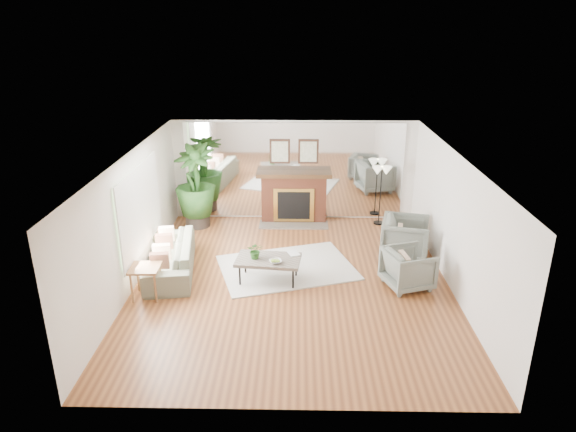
{
  "coord_description": "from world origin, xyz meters",
  "views": [
    {
      "loc": [
        0.09,
        -8.84,
        4.76
      ],
      "look_at": [
        -0.09,
        0.6,
        1.14
      ],
      "focal_mm": 32.0,
      "sensor_mm": 36.0,
      "label": 1
    }
  ],
  "objects_px": {
    "floor_lamp": "(382,175)",
    "fireplace": "(294,196)",
    "sofa": "(170,257)",
    "armchair_back": "(405,238)",
    "armchair_front": "(408,268)",
    "coffee_table": "(268,260)",
    "potted_ficus": "(195,184)",
    "side_table": "(145,272)"
  },
  "relations": [
    {
      "from": "fireplace",
      "to": "side_table",
      "type": "xyz_separation_m",
      "value": [
        -2.65,
        -3.87,
        -0.15
      ]
    },
    {
      "from": "fireplace",
      "to": "side_table",
      "type": "bearing_deg",
      "value": -124.38
    },
    {
      "from": "floor_lamp",
      "to": "fireplace",
      "type": "bearing_deg",
      "value": 175.71
    },
    {
      "from": "armchair_back",
      "to": "floor_lamp",
      "type": "distance_m",
      "value": 2.12
    },
    {
      "from": "armchair_front",
      "to": "floor_lamp",
      "type": "relative_size",
      "value": 0.57
    },
    {
      "from": "armchair_back",
      "to": "fireplace",
      "type": "bearing_deg",
      "value": 61.96
    },
    {
      "from": "side_table",
      "to": "fireplace",
      "type": "bearing_deg",
      "value": 55.62
    },
    {
      "from": "armchair_front",
      "to": "sofa",
      "type": "bearing_deg",
      "value": 65.16
    },
    {
      "from": "fireplace",
      "to": "armchair_front",
      "type": "distance_m",
      "value": 4.04
    },
    {
      "from": "potted_ficus",
      "to": "floor_lamp",
      "type": "height_order",
      "value": "potted_ficus"
    },
    {
      "from": "armchair_back",
      "to": "sofa",
      "type": "bearing_deg",
      "value": 112.41
    },
    {
      "from": "sofa",
      "to": "armchair_back",
      "type": "relative_size",
      "value": 2.31
    },
    {
      "from": "coffee_table",
      "to": "armchair_back",
      "type": "relative_size",
      "value": 1.33
    },
    {
      "from": "fireplace",
      "to": "potted_ficus",
      "type": "distance_m",
      "value": 2.43
    },
    {
      "from": "coffee_table",
      "to": "armchair_front",
      "type": "bearing_deg",
      "value": -3.18
    },
    {
      "from": "coffee_table",
      "to": "floor_lamp",
      "type": "relative_size",
      "value": 0.88
    },
    {
      "from": "coffee_table",
      "to": "potted_ficus",
      "type": "xyz_separation_m",
      "value": [
        -1.9,
        2.84,
        0.64
      ]
    },
    {
      "from": "side_table",
      "to": "sofa",
      "type": "bearing_deg",
      "value": 78.81
    },
    {
      "from": "fireplace",
      "to": "armchair_back",
      "type": "bearing_deg",
      "value": -41.42
    },
    {
      "from": "sofa",
      "to": "armchair_front",
      "type": "bearing_deg",
      "value": 75.02
    },
    {
      "from": "coffee_table",
      "to": "sofa",
      "type": "bearing_deg",
      "value": 169.2
    },
    {
      "from": "fireplace",
      "to": "coffee_table",
      "type": "height_order",
      "value": "fireplace"
    },
    {
      "from": "side_table",
      "to": "floor_lamp",
      "type": "bearing_deg",
      "value": 37.92
    },
    {
      "from": "fireplace",
      "to": "sofa",
      "type": "xyz_separation_m",
      "value": [
        -2.45,
        -2.86,
        -0.33
      ]
    },
    {
      "from": "fireplace",
      "to": "floor_lamp",
      "type": "distance_m",
      "value": 2.21
    },
    {
      "from": "armchair_front",
      "to": "armchair_back",
      "type": "bearing_deg",
      "value": -26.56
    },
    {
      "from": "armchair_front",
      "to": "side_table",
      "type": "xyz_separation_m",
      "value": [
        -4.84,
        -0.48,
        0.12
      ]
    },
    {
      "from": "sofa",
      "to": "floor_lamp",
      "type": "height_order",
      "value": "floor_lamp"
    },
    {
      "from": "coffee_table",
      "to": "sofa",
      "type": "distance_m",
      "value": 2.03
    },
    {
      "from": "armchair_front",
      "to": "side_table",
      "type": "distance_m",
      "value": 4.86
    },
    {
      "from": "potted_ficus",
      "to": "floor_lamp",
      "type": "relative_size",
      "value": 1.39
    },
    {
      "from": "sofa",
      "to": "side_table",
      "type": "distance_m",
      "value": 1.05
    },
    {
      "from": "armchair_back",
      "to": "armchair_front",
      "type": "height_order",
      "value": "armchair_back"
    },
    {
      "from": "armchair_back",
      "to": "floor_lamp",
      "type": "bearing_deg",
      "value": 20.94
    },
    {
      "from": "coffee_table",
      "to": "potted_ficus",
      "type": "distance_m",
      "value": 3.48
    },
    {
      "from": "armchair_back",
      "to": "side_table",
      "type": "bearing_deg",
      "value": 122.87
    },
    {
      "from": "fireplace",
      "to": "floor_lamp",
      "type": "xyz_separation_m",
      "value": [
        2.12,
        -0.16,
        0.6
      ]
    },
    {
      "from": "fireplace",
      "to": "sofa",
      "type": "relative_size",
      "value": 0.91
    },
    {
      "from": "side_table",
      "to": "coffee_table",
      "type": "bearing_deg",
      "value": 16.08
    },
    {
      "from": "floor_lamp",
      "to": "armchair_front",
      "type": "bearing_deg",
      "value": -88.75
    },
    {
      "from": "armchair_front",
      "to": "potted_ficus",
      "type": "xyz_separation_m",
      "value": [
        -4.55,
        2.99,
        0.71
      ]
    },
    {
      "from": "coffee_table",
      "to": "potted_ficus",
      "type": "bearing_deg",
      "value": 123.76
    }
  ]
}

